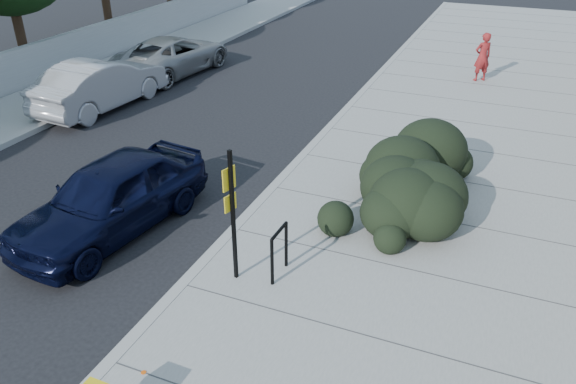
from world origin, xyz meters
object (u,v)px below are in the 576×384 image
(sedan_navy, at_px, (111,197))
(pedestrian, at_px, (483,57))
(wagon_silver, at_px, (101,84))
(sign_post, at_px, (232,208))
(suv_silver, at_px, (173,55))
(bike_rack, at_px, (279,248))

(sedan_navy, distance_m, pedestrian, 14.52)
(sedan_navy, xyz_separation_m, pedestrian, (6.00, 13.22, 0.24))
(sedan_navy, height_order, wagon_silver, wagon_silver)
(pedestrian, bearing_deg, sign_post, 41.96)
(sign_post, bearing_deg, sedan_navy, -175.44)
(suv_silver, bearing_deg, sign_post, 133.32)
(suv_silver, distance_m, pedestrian, 11.50)
(pedestrian, bearing_deg, bike_rack, 44.57)
(wagon_silver, relative_size, suv_silver, 0.94)
(sedan_navy, relative_size, wagon_silver, 0.95)
(sign_post, bearing_deg, bike_rack, 43.55)
(sign_post, relative_size, wagon_silver, 0.53)
(sign_post, bearing_deg, wagon_silver, 157.74)
(sedan_navy, xyz_separation_m, wagon_silver, (-5.08, 5.96, 0.01))
(bike_rack, height_order, wagon_silver, wagon_silver)
(bike_rack, distance_m, sign_post, 1.17)
(bike_rack, distance_m, wagon_silver, 10.96)
(sign_post, bearing_deg, pedestrian, 95.01)
(bike_rack, height_order, sedan_navy, sedan_navy)
(sign_post, distance_m, suv_silver, 13.68)
(sign_post, height_order, sedan_navy, sign_post)
(suv_silver, bearing_deg, bike_rack, 136.58)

